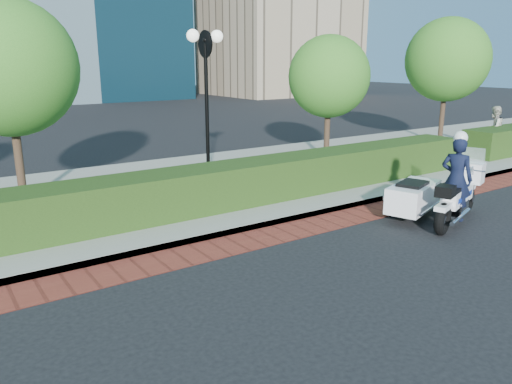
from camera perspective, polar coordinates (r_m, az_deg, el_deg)
ground at (r=9.26m, az=5.02°, el=-8.13°), size 120.00×120.00×0.00m
brick_strip at (r=10.37m, az=-0.24°, el=-5.46°), size 60.00×1.00×0.01m
sidewalk at (r=14.13m, az=-10.53°, el=0.14°), size 60.00×8.00×0.15m
hedge_main at (r=11.90m, az=-5.93°, el=0.39°), size 18.00×1.20×1.00m
lamppost at (r=13.42m, az=-5.70°, el=12.03°), size 1.02×0.70×4.21m
tree_b at (r=13.20m, az=-26.53°, el=12.60°), size 3.20×3.20×4.89m
tree_c at (r=17.71m, az=8.34°, el=12.90°), size 2.80×2.80×4.30m
tree_d at (r=22.60m, az=21.03°, el=13.92°), size 3.40×3.40×5.16m
police_motorcycle at (r=12.04m, az=20.17°, el=0.12°), size 2.69×1.95×2.14m
pedestrian at (r=21.64m, az=25.52°, el=6.56°), size 0.86×0.67×1.74m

